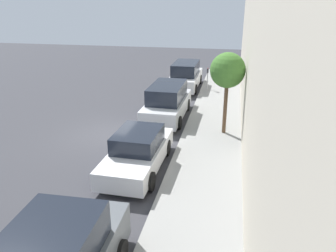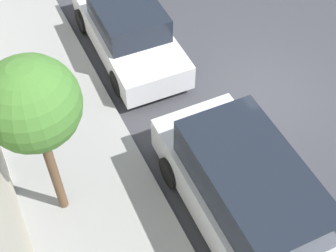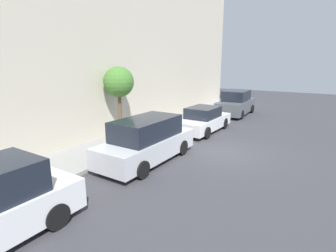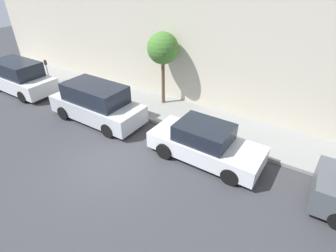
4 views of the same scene
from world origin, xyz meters
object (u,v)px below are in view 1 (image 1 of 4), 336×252
parked_sedan_second (138,152)px  parked_minivan_third (167,102)px  street_tree (228,71)px  parking_meter_far (208,76)px  parked_minivan_fourth (186,76)px

parked_sedan_second → parked_minivan_third: parked_minivan_third is taller
street_tree → parking_meter_far: bearing=100.6°
parked_minivan_third → parked_minivan_fourth: 6.59m
parked_minivan_fourth → parking_meter_far: bearing=-16.3°
parked_minivan_third → parking_meter_far: (1.67, 6.11, 0.15)m
parking_meter_far → parked_minivan_fourth: bearing=163.7°
parking_meter_far → street_tree: (1.49, -7.97, 2.07)m
parked_minivan_fourth → parking_meter_far: parked_minivan_fourth is taller
parked_minivan_fourth → parking_meter_far: (1.63, -0.48, 0.15)m
parking_meter_far → street_tree: 8.37m
parked_minivan_fourth → parking_meter_far: size_ratio=3.29×
parked_sedan_second → street_tree: bearing=52.2°
parked_minivan_third → parked_minivan_fourth: (0.03, 6.59, -0.00)m
parked_sedan_second → street_tree: size_ratio=1.19×
parking_meter_far → street_tree: bearing=-79.4°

